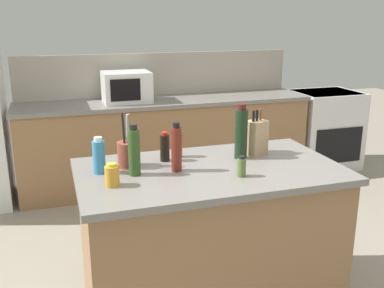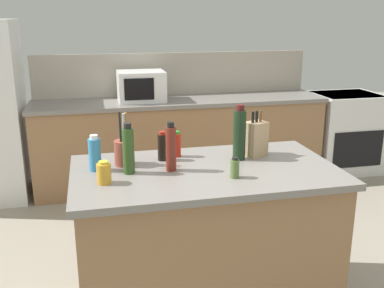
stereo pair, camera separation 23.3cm
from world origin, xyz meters
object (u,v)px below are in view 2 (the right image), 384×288
microwave (141,86)px  dish_soap_bottle (95,154)px  range_oven (344,132)px  wine_bottle (239,134)px  vinegar_bottle (171,148)px  spice_jar_oregano (235,168)px  honey_jar (104,173)px  hot_sauce_bottle (177,145)px  knife_block (256,138)px  soy_sauce_bottle (162,147)px  olive_oil_bottle (128,150)px  utensil_crock (124,152)px

microwave → dish_soap_bottle: bearing=-103.9°
range_oven → wine_bottle: bearing=-134.3°
vinegar_bottle → spice_jar_oregano: 0.38m
honey_jar → wine_bottle: bearing=15.6°
microwave → vinegar_bottle: size_ratio=1.66×
hot_sauce_bottle → knife_block: bearing=-11.1°
microwave → soy_sauce_bottle: size_ratio=2.61×
honey_jar → vinegar_bottle: vinegar_bottle is taller
olive_oil_bottle → honey_jar: bearing=-137.9°
vinegar_bottle → dish_soap_bottle: vinegar_bottle is taller
vinegar_bottle → range_oven: bearing=41.5°
range_oven → honey_jar: 3.71m
utensil_crock → olive_oil_bottle: (0.01, -0.15, 0.06)m
microwave → soy_sauce_bottle: (-0.11, -1.99, -0.07)m
knife_block → vinegar_bottle: 0.59m
honey_jar → microwave: bearing=78.4°
microwave → utensil_crock: bearing=-99.6°
range_oven → microwave: bearing=180.0°
range_oven → knife_block: knife_block is taller
wine_bottle → spice_jar_oregano: size_ratio=2.92×
wine_bottle → utensil_crock: bearing=175.8°
vinegar_bottle → olive_oil_bottle: (-0.24, 0.01, 0.00)m
utensil_crock → vinegar_bottle: utensil_crock is taller
range_oven → utensil_crock: utensil_crock is taller
knife_block → spice_jar_oregano: bearing=-149.6°
honey_jar → spice_jar_oregano: bearing=-6.0°
knife_block → spice_jar_oregano: knife_block is taller
knife_block → vinegar_bottle: (-0.57, -0.16, 0.02)m
knife_block → soy_sauce_bottle: (-0.59, 0.04, -0.03)m
range_oven → dish_soap_bottle: dish_soap_bottle is taller
microwave → honey_jar: (-0.48, -2.31, -0.10)m
honey_jar → dish_soap_bottle: 0.23m
dish_soap_bottle → olive_oil_bottle: size_ratio=0.72×
hot_sauce_bottle → dish_soap_bottle: dish_soap_bottle is taller
wine_bottle → dish_soap_bottle: (-0.87, -0.01, -0.06)m
microwave → hot_sauce_bottle: 1.93m
vinegar_bottle → spice_jar_oregano: (0.32, -0.20, -0.08)m
utensil_crock → soy_sauce_bottle: (0.24, 0.04, 0.00)m
microwave → wine_bottle: (0.36, -2.08, 0.01)m
vinegar_bottle → honey_jar: bearing=-162.4°
microwave → spice_jar_oregano: size_ratio=4.02×
utensil_crock → range_oven: bearing=36.6°
microwave → vinegar_bottle: bearing=-92.4°
utensil_crock → knife_block: bearing=-0.4°
microwave → spice_jar_oregano: microwave is taller
knife_block → utensil_crock: utensil_crock is taller
utensil_crock → vinegar_bottle: bearing=-32.6°
honey_jar → spice_jar_oregano: size_ratio=1.05×
range_oven → spice_jar_oregano: bearing=-132.1°
honey_jar → dish_soap_bottle: size_ratio=0.59×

